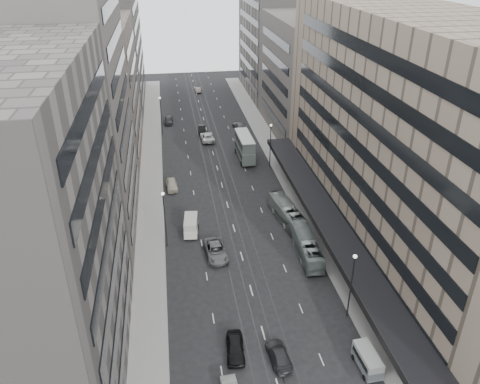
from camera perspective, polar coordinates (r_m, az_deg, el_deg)
ground at (r=56.30m, az=1.57°, el=-12.53°), size 220.00×220.00×0.00m
sidewalk_right at (r=89.80m, az=4.73°, el=3.90°), size 4.00×125.00×0.15m
sidewalk_left at (r=87.55m, az=-10.75°, el=2.83°), size 4.00×125.00×0.15m
department_store at (r=62.07m, az=20.29°, el=5.82°), size 19.20×60.00×30.00m
building_right_mid at (r=101.63m, az=8.42°, el=13.70°), size 15.00×28.00×24.00m
building_right_far at (r=129.52m, az=4.50°, el=17.86°), size 15.00×32.00×28.00m
building_left_a at (r=42.37m, az=-25.95°, el=-5.78°), size 15.00×28.00×30.00m
building_left_b at (r=65.41m, az=-20.60°, el=8.79°), size 15.00×26.00×34.00m
building_left_c at (r=92.18m, az=-17.43°, el=11.59°), size 15.00×28.00×25.00m
building_left_d at (r=123.80m, az=-15.79°, el=16.48°), size 15.00×38.00×28.00m
lamp_right_near at (r=51.73m, az=13.49°, el=-10.25°), size 0.44×0.44×8.32m
lamp_right_far at (r=85.07m, az=3.74°, el=6.29°), size 0.44×0.44×8.32m
lamp_left_near at (r=62.46m, az=-9.20°, el=-2.55°), size 0.44×0.44×8.32m
lamp_left_far at (r=101.96m, az=-9.64°, el=9.67°), size 0.44×0.44×8.32m
bus_near at (r=62.52m, az=8.15°, el=-6.58°), size 2.81×10.07×2.78m
bus_far at (r=69.62m, az=5.72°, el=-2.50°), size 3.71×10.35×2.82m
double_decker at (r=89.09m, az=0.58°, el=5.56°), size 2.84×8.82×4.80m
vw_microbus at (r=49.39m, az=15.27°, el=-19.11°), size 1.91×3.90×2.07m
panel_van at (r=66.61m, az=-6.00°, el=-4.04°), size 2.36×4.24×2.56m
sedan_0 at (r=49.41m, az=-0.59°, el=-18.44°), size 2.20×4.63×1.53m
sedan_2 at (r=62.20m, az=-2.95°, el=-7.15°), size 3.08×5.99×1.62m
sedan_3 at (r=49.06m, az=4.76°, el=-19.16°), size 2.13×4.70×1.34m
sedan_4 at (r=79.51m, az=-8.32°, el=0.91°), size 2.06×4.61×1.54m
sedan_5 at (r=103.61m, az=-4.67°, el=7.64°), size 1.98×4.48×1.43m
sedan_6 at (r=98.92m, az=-4.01°, el=6.71°), size 2.88×5.82×1.59m
sedan_7 at (r=104.92m, az=-0.05°, el=8.05°), size 2.81×5.70×1.59m
sedan_8 at (r=109.95m, az=-8.70°, el=8.67°), size 2.14×4.75×1.58m
sedan_9 at (r=134.04m, az=-5.15°, el=12.33°), size 1.41×4.02×1.33m
pedestrian at (r=50.46m, az=20.56°, el=-19.07°), size 0.77×0.65×1.79m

